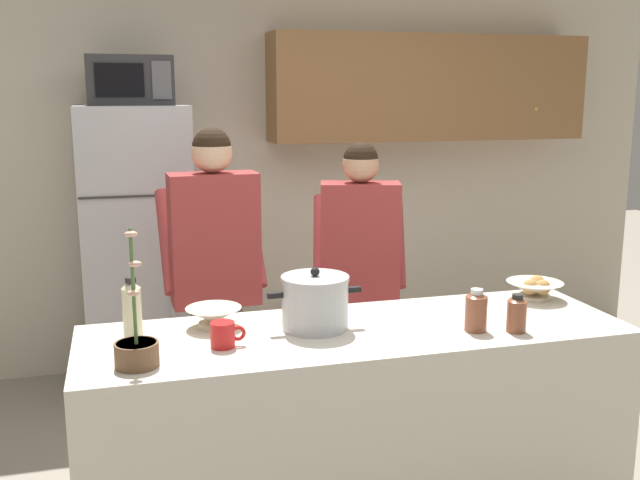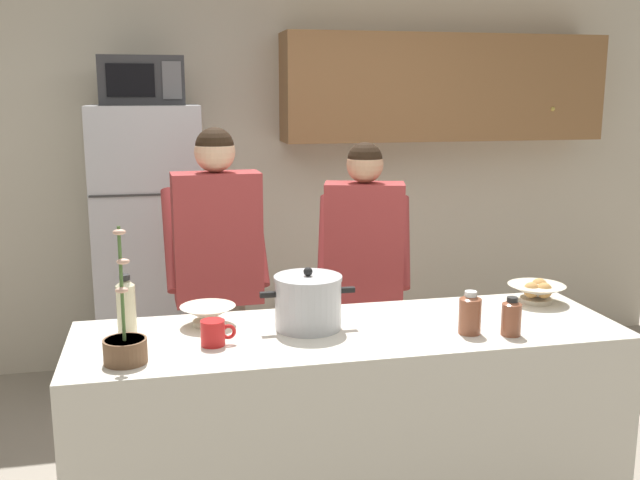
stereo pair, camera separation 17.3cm
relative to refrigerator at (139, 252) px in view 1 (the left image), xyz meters
The scene contains 14 objects.
back_wall_unit 1.25m from the refrigerator, 20.90° to the left, with size 6.00×0.48×2.60m.
kitchen_island 2.05m from the refrigerator, 67.05° to the right, with size 2.16×0.68×0.92m, color silver.
refrigerator is the anchor object (origin of this frame).
microwave 1.02m from the refrigerator, 89.93° to the right, with size 0.48×0.37×0.28m.
person_near_pot 1.05m from the refrigerator, 70.93° to the right, with size 0.52×0.43×1.67m.
person_by_sink 1.46m from the refrigerator, 41.71° to the right, with size 0.57×0.51×1.59m.
cooking_pot 1.91m from the refrigerator, 70.83° to the right, with size 0.38×0.27×0.25m.
coffee_mug 1.93m from the refrigerator, 82.72° to the right, with size 0.13×0.09×0.10m.
bread_bowl 2.37m from the refrigerator, 44.66° to the right, with size 0.25×0.25×0.10m.
empty_bowl 1.69m from the refrigerator, 81.85° to the right, with size 0.22×0.22×0.08m.
bottle_near_edge 2.34m from the refrigerator, 58.55° to the right, with size 0.09×0.09×0.17m.
bottle_mid_counter 1.72m from the refrigerator, 92.42° to the right, with size 0.07×0.07×0.24m.
bottle_far_corner 2.47m from the refrigerator, 56.25° to the right, with size 0.08×0.08×0.15m.
potted_orchid 2.03m from the refrigerator, 91.90° to the right, with size 0.15×0.15×0.48m.
Camera 1 is at (-0.88, -2.60, 1.84)m, focal length 40.82 mm.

